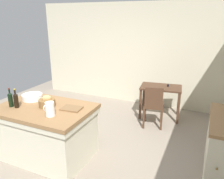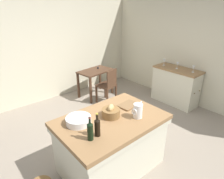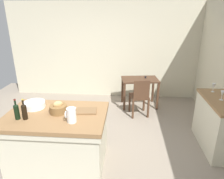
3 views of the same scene
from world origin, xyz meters
name	(u,v)px [view 1 (image 1 of 3)]	position (x,y,z in m)	size (l,w,h in m)	color
ground_plane	(82,148)	(0.00, 0.00, 0.00)	(6.76, 6.76, 0.00)	gray
wall_back	(132,54)	(0.00, 2.60, 1.30)	(5.32, 0.12, 2.60)	beige
island_table	(46,130)	(-0.42, -0.41, 0.47)	(1.51, 1.02, 0.88)	olive
writing_desk	(161,92)	(0.96, 1.87, 0.62)	(0.97, 0.67, 0.79)	#472D1E
wooden_chair	(153,105)	(0.94, 1.32, 0.50)	(0.47, 0.47, 0.91)	#472D1E
pitcher	(50,109)	(-0.11, -0.63, 0.98)	(0.17, 0.13, 0.25)	white
wash_bowl	(32,97)	(-0.83, -0.22, 0.92)	(0.34, 0.34, 0.09)	white
bread_basket	(47,102)	(-0.39, -0.36, 0.95)	(0.26, 0.26, 0.19)	brown
cutting_board	(72,108)	(0.03, -0.30, 0.89)	(0.31, 0.22, 0.02)	brown
wine_bottle_dark	(16,100)	(-0.79, -0.60, 1.00)	(0.07, 0.07, 0.31)	black
wine_bottle_amber	(11,99)	(-0.90, -0.60, 1.00)	(0.07, 0.07, 0.31)	black
wicker_hamper	(9,131)	(-1.47, -0.27, 0.14)	(0.28, 0.28, 0.28)	brown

